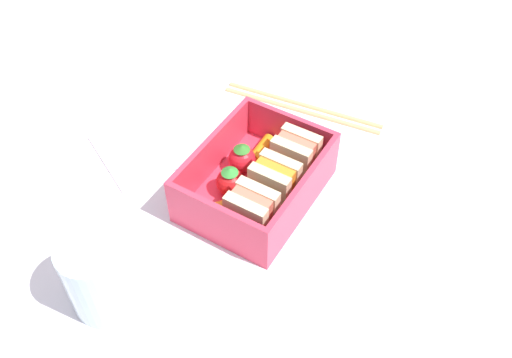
{
  "coord_description": "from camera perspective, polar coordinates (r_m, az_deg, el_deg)",
  "views": [
    {
      "loc": [
        35.26,
        21.25,
        48.4
      ],
      "look_at": [
        0.0,
        0.0,
        2.7
      ],
      "focal_mm": 40.0,
      "sensor_mm": 36.0,
      "label": 1
    }
  ],
  "objects": [
    {
      "name": "ground_plane",
      "position": [
        0.64,
        0.0,
        -2.21
      ],
      "size": [
        120.0,
        120.0,
        2.0
      ],
      "primitive_type": "cube",
      "color": "white"
    },
    {
      "name": "sandwich_left",
      "position": [
        0.63,
        3.98,
        2.44
      ],
      "size": [
        3.56,
        4.61,
        4.83
      ],
      "color": "beige",
      "rests_on": "bento_tray"
    },
    {
      "name": "chopstick_pair",
      "position": [
        0.74,
        4.64,
        7.28
      ],
      "size": [
        4.51,
        21.11,
        0.7
      ],
      "color": "tan",
      "rests_on": "ground_plane"
    },
    {
      "name": "folded_napkin",
      "position": [
        0.7,
        -9.44,
        3.87
      ],
      "size": [
        17.96,
        16.08,
        0.4
      ],
      "primitive_type": "cube",
      "rotation": [
        0.0,
        0.0,
        -0.46
      ],
      "color": "silver",
      "rests_on": "ground_plane"
    },
    {
      "name": "strawberry_far_left",
      "position": [
        0.61,
        -2.6,
        -0.25
      ],
      "size": [
        3.1,
        3.1,
        3.7
      ],
      "color": "red",
      "rests_on": "bento_tray"
    },
    {
      "name": "sandwich_center_left",
      "position": [
        0.6,
        1.88,
        -0.26
      ],
      "size": [
        3.56,
        4.61,
        4.83
      ],
      "color": "beige",
      "rests_on": "bento_tray"
    },
    {
      "name": "bento_rim",
      "position": [
        0.61,
        0.0,
        0.59
      ],
      "size": [
        15.7,
        12.05,
        4.87
      ],
      "color": "#D93751",
      "rests_on": "bento_tray"
    },
    {
      "name": "carrot_stick_far_left",
      "position": [
        0.66,
        0.58,
        3.05
      ],
      "size": [
        3.95,
        1.55,
        1.37
      ],
      "primitive_type": "cylinder",
      "rotation": [
        1.57,
        0.0,
        1.62
      ],
      "color": "orange",
      "rests_on": "bento_tray"
    },
    {
      "name": "carrot_stick_left",
      "position": [
        0.6,
        -4.43,
        -3.03
      ],
      "size": [
        3.96,
        3.44,
        1.25
      ],
      "primitive_type": "cylinder",
      "rotation": [
        1.57,
        0.0,
        0.92
      ],
      "color": "orange",
      "rests_on": "bento_tray"
    },
    {
      "name": "sandwich_center",
      "position": [
        0.57,
        -0.42,
        -3.21
      ],
      "size": [
        3.56,
        4.61,
        4.83
      ],
      "color": "beige",
      "rests_on": "bento_tray"
    },
    {
      "name": "drinking_glass",
      "position": [
        0.54,
        -15.3,
        -9.19
      ],
      "size": [
        6.53,
        6.53,
        8.54
      ],
      "primitive_type": "cylinder",
      "color": "silver",
      "rests_on": "ground_plane"
    },
    {
      "name": "bento_tray",
      "position": [
        0.63,
        0.0,
        -1.28
      ],
      "size": [
        15.7,
        12.05,
        1.2
      ],
      "primitive_type": "cube",
      "color": "#D93751",
      "rests_on": "ground_plane"
    },
    {
      "name": "strawberry_left",
      "position": [
        0.63,
        -1.41,
        2.07
      ],
      "size": [
        3.07,
        3.07,
        3.67
      ],
      "color": "red",
      "rests_on": "bento_tray"
    }
  ]
}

